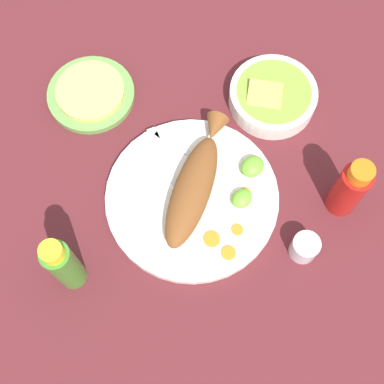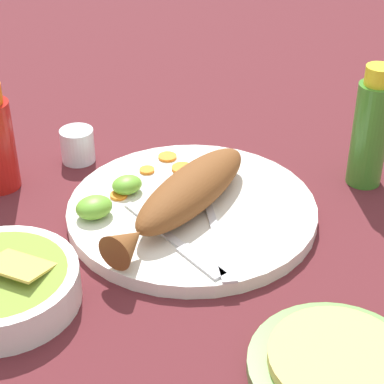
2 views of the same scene
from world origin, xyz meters
name	(u,v)px [view 2 (image 2 of 2)]	position (x,y,z in m)	size (l,w,h in m)	color
ground_plane	(192,217)	(0.00, 0.00, 0.00)	(4.00, 4.00, 0.00)	#561E23
main_plate	(192,211)	(0.00, 0.00, 0.01)	(0.32, 0.32, 0.02)	white
fried_fish	(185,195)	(-0.01, -0.01, 0.04)	(0.27, 0.17, 0.05)	brown
fork_near	(218,239)	(-0.01, -0.08, 0.02)	(0.09, 0.18, 0.00)	silver
fork_far	(177,243)	(-0.06, -0.06, 0.02)	(0.04, 0.19, 0.00)	silver
carrot_slice_near	(182,168)	(0.04, 0.08, 0.02)	(0.03, 0.03, 0.00)	orange
carrot_slice_mid	(167,157)	(0.03, 0.12, 0.02)	(0.03, 0.03, 0.00)	orange
carrot_slice_far	(147,170)	(-0.01, 0.10, 0.02)	(0.02, 0.02, 0.00)	orange
carrot_slice_extra	(119,195)	(-0.07, 0.07, 0.02)	(0.02, 0.02, 0.00)	orange
lime_wedge_main	(127,185)	(-0.06, 0.07, 0.03)	(0.04, 0.03, 0.02)	#6BB233
lime_wedge_side	(94,207)	(-0.12, 0.04, 0.03)	(0.05, 0.04, 0.03)	#6BB233
hot_sauce_bottle_green	(371,130)	(0.25, -0.05, 0.08)	(0.05, 0.05, 0.17)	#3D8428
salt_cup	(78,147)	(-0.07, 0.21, 0.02)	(0.05, 0.05, 0.05)	silver
guacamole_bowl	(1,285)	(-0.26, -0.03, 0.02)	(0.17, 0.17, 0.05)	white
tortilla_plate	(337,369)	(-0.02, -0.30, 0.01)	(0.17, 0.17, 0.01)	#6B9E4C
tortilla_stack	(339,359)	(-0.02, -0.30, 0.02)	(0.14, 0.14, 0.01)	#E0C666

